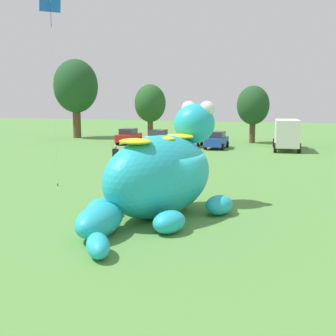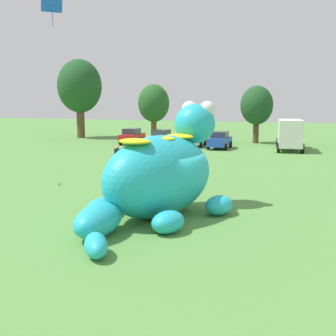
{
  "view_description": "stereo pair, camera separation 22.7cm",
  "coord_description": "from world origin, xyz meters",
  "px_view_note": "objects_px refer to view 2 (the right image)",
  "views": [
    {
      "loc": [
        5.66,
        -16.61,
        4.73
      ],
      "look_at": [
        -0.42,
        0.55,
        1.86
      ],
      "focal_mm": 45.82,
      "sensor_mm": 36.0,
      "label": 1
    },
    {
      "loc": [
        5.88,
        -16.53,
        4.73
      ],
      "look_at": [
        -0.42,
        0.55,
        1.86
      ],
      "focal_mm": 45.82,
      "sensor_mm": 36.0,
      "label": 2
    }
  ],
  "objects_px": {
    "car_silver": "(195,138)",
    "tethered_flying_kite": "(52,1)",
    "car_white": "(162,138)",
    "spectator_mid_field": "(118,158)",
    "car_blue": "(220,140)",
    "car_red": "(132,136)",
    "giant_inflatable_creature": "(160,175)",
    "box_truck": "(290,134)"
  },
  "relations": [
    {
      "from": "car_silver",
      "to": "tethered_flying_kite",
      "type": "relative_size",
      "value": 0.39
    },
    {
      "from": "spectator_mid_field",
      "to": "tethered_flying_kite",
      "type": "height_order",
      "value": "tethered_flying_kite"
    },
    {
      "from": "car_red",
      "to": "spectator_mid_field",
      "type": "bearing_deg",
      "value": -68.18
    },
    {
      "from": "spectator_mid_field",
      "to": "car_blue",
      "type": "bearing_deg",
      "value": 77.49
    },
    {
      "from": "giant_inflatable_creature",
      "to": "box_truck",
      "type": "relative_size",
      "value": 1.44
    },
    {
      "from": "spectator_mid_field",
      "to": "giant_inflatable_creature",
      "type": "bearing_deg",
      "value": -54.97
    },
    {
      "from": "car_blue",
      "to": "spectator_mid_field",
      "type": "relative_size",
      "value": 2.42
    },
    {
      "from": "giant_inflatable_creature",
      "to": "car_red",
      "type": "bearing_deg",
      "value": 117.17
    },
    {
      "from": "car_red",
      "to": "box_truck",
      "type": "distance_m",
      "value": 16.71
    },
    {
      "from": "car_red",
      "to": "spectator_mid_field",
      "type": "height_order",
      "value": "car_red"
    },
    {
      "from": "car_red",
      "to": "car_silver",
      "type": "bearing_deg",
      "value": 0.89
    },
    {
      "from": "car_red",
      "to": "car_white",
      "type": "relative_size",
      "value": 1.03
    },
    {
      "from": "car_silver",
      "to": "car_blue",
      "type": "bearing_deg",
      "value": -22.78
    },
    {
      "from": "spectator_mid_field",
      "to": "tethered_flying_kite",
      "type": "distance_m",
      "value": 10.88
    },
    {
      "from": "car_red",
      "to": "spectator_mid_field",
      "type": "relative_size",
      "value": 2.47
    },
    {
      "from": "car_blue",
      "to": "tethered_flying_kite",
      "type": "distance_m",
      "value": 23.67
    },
    {
      "from": "car_silver",
      "to": "car_red",
      "type": "bearing_deg",
      "value": -179.11
    },
    {
      "from": "giant_inflatable_creature",
      "to": "spectator_mid_field",
      "type": "distance_m",
      "value": 12.21
    },
    {
      "from": "spectator_mid_field",
      "to": "car_white",
      "type": "bearing_deg",
      "value": 100.29
    },
    {
      "from": "giant_inflatable_creature",
      "to": "box_truck",
      "type": "xyz_separation_m",
      "value": [
        3.04,
        26.45,
        -0.13
      ]
    },
    {
      "from": "car_silver",
      "to": "spectator_mid_field",
      "type": "bearing_deg",
      "value": -91.68
    },
    {
      "from": "giant_inflatable_creature",
      "to": "car_red",
      "type": "relative_size",
      "value": 2.25
    },
    {
      "from": "giant_inflatable_creature",
      "to": "tethered_flying_kite",
      "type": "bearing_deg",
      "value": 152.44
    },
    {
      "from": "car_white",
      "to": "box_truck",
      "type": "bearing_deg",
      "value": 3.02
    },
    {
      "from": "car_white",
      "to": "giant_inflatable_creature",
      "type": "bearing_deg",
      "value": -69.06
    },
    {
      "from": "box_truck",
      "to": "spectator_mid_field",
      "type": "bearing_deg",
      "value": -121.36
    },
    {
      "from": "spectator_mid_field",
      "to": "car_silver",
      "type": "bearing_deg",
      "value": 88.32
    },
    {
      "from": "box_truck",
      "to": "car_silver",
      "type": "bearing_deg",
      "value": 178.46
    },
    {
      "from": "giant_inflatable_creature",
      "to": "tethered_flying_kite",
      "type": "height_order",
      "value": "tethered_flying_kite"
    },
    {
      "from": "car_white",
      "to": "car_red",
      "type": "bearing_deg",
      "value": 167.69
    },
    {
      "from": "giant_inflatable_creature",
      "to": "car_red",
      "type": "height_order",
      "value": "giant_inflatable_creature"
    },
    {
      "from": "tethered_flying_kite",
      "to": "car_silver",
      "type": "bearing_deg",
      "value": 87.21
    },
    {
      "from": "box_truck",
      "to": "tethered_flying_kite",
      "type": "xyz_separation_m",
      "value": [
        -10.66,
        -22.47,
        8.3
      ]
    },
    {
      "from": "car_red",
      "to": "car_silver",
      "type": "xyz_separation_m",
      "value": [
        7.14,
        0.11,
        0.0
      ]
    },
    {
      "from": "car_blue",
      "to": "box_truck",
      "type": "bearing_deg",
      "value": 8.45
    },
    {
      "from": "car_white",
      "to": "car_blue",
      "type": "distance_m",
      "value": 6.31
    },
    {
      "from": "giant_inflatable_creature",
      "to": "car_blue",
      "type": "distance_m",
      "value": 25.73
    },
    {
      "from": "car_silver",
      "to": "spectator_mid_field",
      "type": "distance_m",
      "value": 16.73
    },
    {
      "from": "car_white",
      "to": "tethered_flying_kite",
      "type": "relative_size",
      "value": 0.38
    },
    {
      "from": "car_red",
      "to": "car_silver",
      "type": "distance_m",
      "value": 7.14
    },
    {
      "from": "car_silver",
      "to": "box_truck",
      "type": "distance_m",
      "value": 9.58
    },
    {
      "from": "giant_inflatable_creature",
      "to": "car_white",
      "type": "relative_size",
      "value": 2.31
    }
  ]
}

